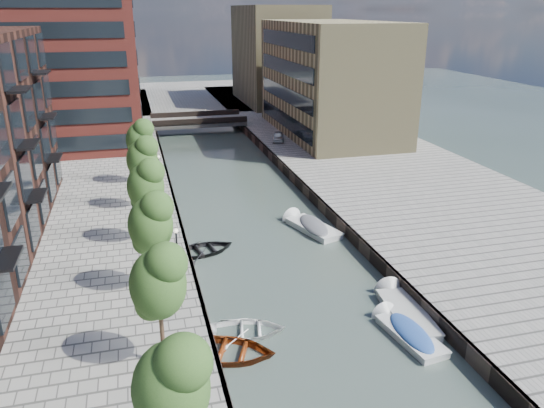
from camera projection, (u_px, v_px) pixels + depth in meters
name	position (u px, v px, depth m)	size (l,w,h in m)	color
water	(245.00, 206.00, 46.86)	(300.00, 300.00, 0.00)	#38473F
quay_right	(409.00, 186.00, 50.52)	(20.00, 140.00, 1.00)	gray
quay_wall_left	(175.00, 207.00, 45.22)	(0.25, 140.00, 1.00)	#332823
quay_wall_right	(311.00, 195.00, 48.15)	(0.25, 140.00, 1.00)	#332823
far_closure	(179.00, 98.00, 101.13)	(80.00, 40.00, 1.00)	gray
tower	(50.00, 13.00, 59.94)	(18.00, 18.00, 30.00)	maroon
tan_block_near	(330.00, 79.00, 67.89)	(12.00, 25.00, 14.00)	#9A8B5E
tan_block_far	(277.00, 55.00, 91.13)	(12.00, 20.00, 16.00)	#9A8B5E
bridge	(198.00, 121.00, 75.41)	(13.00, 6.00, 1.30)	gray
tree_1	(171.00, 383.00, 16.67)	(2.50, 2.50, 5.95)	#382619
tree_2	(158.00, 280.00, 23.03)	(2.50, 2.50, 5.95)	#382619
tree_3	(150.00, 221.00, 29.38)	(2.50, 2.50, 5.95)	#382619
tree_4	(145.00, 184.00, 35.73)	(2.50, 2.50, 5.95)	#382619
tree_5	(142.00, 157.00, 42.08)	(2.50, 2.50, 5.95)	#382619
tree_6	(140.00, 138.00, 48.43)	(2.50, 2.50, 5.95)	#382619
lamp_1	(178.00, 255.00, 29.40)	(0.24, 0.24, 4.12)	black
lamp_2	(160.00, 174.00, 43.92)	(0.24, 0.24, 4.12)	black
sloop_2	(227.00, 356.00, 26.60)	(3.53, 4.94, 1.02)	maroon
sloop_3	(247.00, 333.00, 28.45)	(3.01, 4.22, 0.87)	white
sloop_4	(203.00, 253.00, 37.85)	(3.27, 4.58, 0.95)	black
motorboat_2	(402.00, 309.00, 30.54)	(2.45, 5.75, 1.86)	#BCBCBA
motorboat_3	(406.00, 332.00, 28.26)	(2.27, 4.91, 1.58)	silver
motorboat_4	(309.00, 226.00, 41.92)	(3.56, 5.85, 1.85)	silver
car	(278.00, 137.00, 65.41)	(1.37, 3.40, 1.16)	silver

